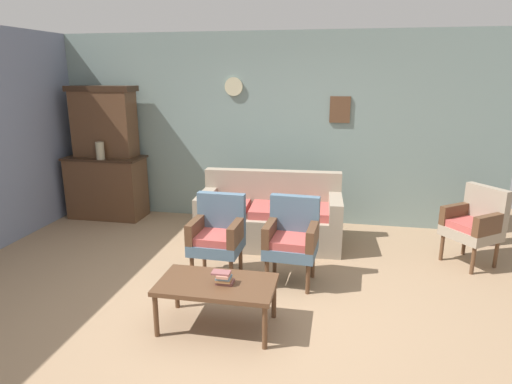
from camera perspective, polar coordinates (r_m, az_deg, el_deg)
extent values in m
plane|color=#997A5B|center=(4.36, -2.95, -14.32)|extent=(7.68, 7.68, 0.00)
cube|color=gray|center=(6.42, 2.54, 8.08)|extent=(6.40, 0.06, 2.70)
cube|color=brown|center=(6.28, 10.80, 10.42)|extent=(0.28, 0.02, 0.36)
cylinder|color=beige|center=(6.44, -2.89, 13.45)|extent=(0.26, 0.03, 0.26)
cube|color=brown|center=(7.06, -18.67, 0.50)|extent=(1.10, 0.52, 0.90)
cube|color=#342115|center=(6.96, -18.99, 4.20)|extent=(1.16, 0.55, 0.03)
cube|color=brown|center=(6.96, -19.02, 8.29)|extent=(0.90, 0.36, 0.95)
cube|color=#342115|center=(6.93, -19.39, 12.51)|extent=(0.99, 0.38, 0.08)
cylinder|color=tan|center=(6.77, -19.50, 5.07)|extent=(0.12, 0.12, 0.25)
cube|color=gray|center=(5.69, 1.77, -4.70)|extent=(1.83, 0.89, 0.42)
cube|color=gray|center=(5.86, 2.16, 0.50)|extent=(1.80, 0.25, 0.48)
cube|color=gray|center=(5.56, 10.22, -1.83)|extent=(0.20, 0.81, 0.24)
cube|color=gray|center=(5.72, -6.37, -1.18)|extent=(0.20, 0.81, 0.24)
cube|color=#B74C47|center=(5.54, 7.10, -2.53)|extent=(0.49, 0.58, 0.10)
cube|color=#B74C47|center=(5.56, 1.75, -2.32)|extent=(0.49, 0.58, 0.10)
cube|color=#B74C47|center=(5.64, -3.50, -2.10)|extent=(0.49, 0.58, 0.10)
cube|color=slate|center=(4.70, -5.12, -6.90)|extent=(0.53, 0.50, 0.12)
cube|color=#B74C47|center=(4.65, -5.22, -5.96)|extent=(0.45, 0.42, 0.10)
cube|color=slate|center=(4.78, -4.47, -2.81)|extent=(0.52, 0.12, 0.46)
cube|color=brown|center=(4.58, -2.54, -5.18)|extent=(0.09, 0.48, 0.22)
cube|color=brown|center=(4.71, -7.72, -4.73)|extent=(0.09, 0.48, 0.22)
cylinder|color=brown|center=(4.57, -3.23, -10.57)|extent=(0.04, 0.04, 0.32)
cylinder|color=brown|center=(4.69, -8.25, -9.99)|extent=(0.04, 0.04, 0.32)
cylinder|color=brown|center=(4.90, -2.01, -8.69)|extent=(0.04, 0.04, 0.32)
cylinder|color=brown|center=(5.02, -6.70, -8.21)|extent=(0.04, 0.04, 0.32)
cube|color=slate|center=(4.61, 4.53, -7.37)|extent=(0.55, 0.51, 0.12)
cube|color=#B74C47|center=(4.56, 4.51, -6.42)|extent=(0.47, 0.43, 0.10)
cube|color=slate|center=(4.69, 5.03, -3.18)|extent=(0.53, 0.13, 0.46)
cube|color=brown|center=(4.52, 7.33, -5.61)|extent=(0.11, 0.48, 0.22)
cube|color=brown|center=(4.59, 1.85, -5.16)|extent=(0.11, 0.48, 0.22)
cylinder|color=brown|center=(4.50, 6.72, -11.09)|extent=(0.04, 0.04, 0.32)
cylinder|color=brown|center=(4.57, 1.40, -10.57)|extent=(0.04, 0.04, 0.32)
cylinder|color=brown|center=(4.84, 7.35, -9.14)|extent=(0.04, 0.04, 0.32)
cylinder|color=brown|center=(4.90, 2.42, -8.70)|extent=(0.04, 0.04, 0.32)
cube|color=gray|center=(5.61, 26.02, -4.76)|extent=(0.70, 0.70, 0.12)
cube|color=#B74C47|center=(5.56, 26.00, -3.92)|extent=(0.59, 0.60, 0.10)
cube|color=gray|center=(5.68, 27.60, -1.63)|extent=(0.39, 0.47, 0.46)
cube|color=brown|center=(5.43, 28.03, -3.72)|extent=(0.43, 0.35, 0.22)
cube|color=brown|center=(5.68, 24.49, -2.51)|extent=(0.43, 0.35, 0.22)
cylinder|color=brown|center=(5.42, 26.24, -7.94)|extent=(0.04, 0.04, 0.32)
cylinder|color=brown|center=(5.66, 22.90, -6.59)|extent=(0.04, 0.04, 0.32)
cylinder|color=brown|center=(5.71, 28.60, -7.08)|extent=(0.04, 0.04, 0.32)
cylinder|color=brown|center=(5.94, 25.32, -5.85)|extent=(0.04, 0.04, 0.32)
cube|color=brown|center=(3.85, -5.12, -11.81)|extent=(1.00, 0.56, 0.04)
cylinder|color=brown|center=(4.28, -10.21, -12.21)|extent=(0.04, 0.04, 0.38)
cylinder|color=brown|center=(4.07, 2.33, -13.53)|extent=(0.04, 0.04, 0.38)
cylinder|color=brown|center=(3.90, -12.81, -15.32)|extent=(0.04, 0.04, 0.38)
cylinder|color=brown|center=(3.66, 1.15, -17.09)|extent=(0.04, 0.04, 0.38)
cube|color=brown|center=(3.82, -4.03, -11.50)|extent=(0.15, 0.11, 0.03)
cube|color=#AF7849|center=(3.79, -4.20, -11.28)|extent=(0.13, 0.09, 0.02)
cube|color=#63879C|center=(3.79, -4.19, -10.94)|extent=(0.12, 0.11, 0.02)
cube|color=tan|center=(3.77, -4.23, -10.70)|extent=(0.10, 0.11, 0.02)
cube|color=#8A5050|center=(3.77, -4.49, -10.35)|extent=(0.16, 0.09, 0.02)
cylinder|color=#684F52|center=(6.39, 27.94, -2.93)|extent=(0.20, 0.20, 0.70)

